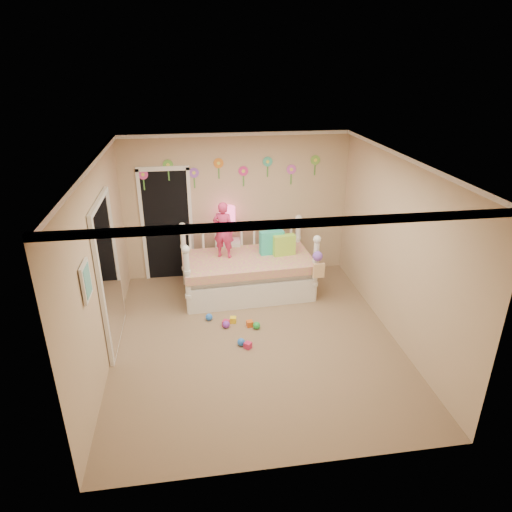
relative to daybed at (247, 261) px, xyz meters
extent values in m
cube|color=#7F684C|center=(-0.08, -1.44, -0.59)|extent=(4.00, 4.50, 0.01)
cube|color=white|center=(-0.08, -1.44, 2.01)|extent=(4.00, 4.50, 0.01)
cube|color=tan|center=(-0.08, 0.81, 0.71)|extent=(4.00, 0.01, 2.60)
cube|color=tan|center=(-2.08, -1.44, 0.71)|extent=(0.01, 4.50, 2.60)
cube|color=tan|center=(1.92, -1.44, 0.71)|extent=(0.01, 4.50, 2.60)
cube|color=#23B1A5|center=(0.43, 0.11, 0.27)|extent=(0.42, 0.19, 0.40)
cube|color=#A0DA42|center=(0.63, 0.02, 0.24)|extent=(0.39, 0.19, 0.35)
imported|color=#CF2F66|center=(-0.38, 0.08, 0.55)|extent=(0.41, 0.35, 0.96)
cube|color=white|center=(-0.27, 0.63, -0.23)|extent=(0.46, 0.36, 0.73)
sphere|color=#DA1D5E|center=(-0.27, 0.63, 0.22)|extent=(0.17, 0.17, 0.17)
cylinder|color=#DA1D5E|center=(-0.27, 0.63, 0.40)|extent=(0.03, 0.03, 0.36)
cylinder|color=#FF4C8C|center=(-0.27, 0.63, 0.63)|extent=(0.29, 0.29, 0.27)
cube|color=black|center=(-1.33, 0.80, 0.44)|extent=(0.90, 0.04, 2.07)
cube|color=white|center=(-2.04, -1.14, 0.46)|extent=(0.07, 1.30, 2.10)
cube|color=white|center=(-2.05, -2.34, 0.96)|extent=(0.05, 0.34, 0.42)
camera|label=1|loc=(-0.88, -6.87, 3.16)|focal=31.65mm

